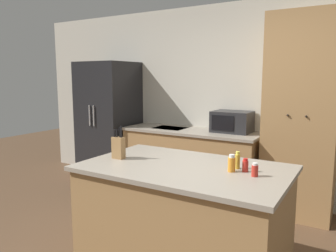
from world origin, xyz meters
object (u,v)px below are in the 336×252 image
pantry_cabinet (301,118)px  spice_bottle_tall_dark (237,161)px  spice_bottle_short_red (232,164)px  fire_extinguisher (83,163)px  knife_block (118,147)px  microwave (232,122)px  spice_bottle_amber_oil (255,170)px  spice_bottle_green_herb (245,166)px  refrigerator (109,123)px

pantry_cabinet → spice_bottle_tall_dark: 1.64m
spice_bottle_short_red → fire_extinguisher: size_ratio=0.26×
knife_block → microwave: bearing=79.9°
knife_block → spice_bottle_amber_oil: (1.15, 0.08, -0.06)m
spice_bottle_tall_dark → spice_bottle_green_herb: bearing=-32.5°
spice_bottle_tall_dark → spice_bottle_amber_oil: bearing=-37.0°
refrigerator → spice_bottle_tall_dark: bearing=-30.4°
spice_bottle_amber_oil → fire_extinguisher: 3.74m
refrigerator → spice_bottle_tall_dark: (2.58, -1.52, 0.07)m
refrigerator → spice_bottle_short_red: size_ratio=14.32×
spice_bottle_tall_dark → spice_bottle_short_red: size_ratio=1.03×
microwave → knife_block: 1.92m
spice_bottle_amber_oil → spice_bottle_green_herb: (-0.09, 0.08, 0.00)m
refrigerator → spice_bottle_green_herb: refrigerator is taller
pantry_cabinet → microwave: 0.84m
refrigerator → spice_bottle_amber_oil: 3.21m
microwave → knife_block: bearing=-100.1°
spice_bottle_tall_dark → knife_block: bearing=-167.8°
microwave → spice_bottle_green_herb: (0.72, -1.72, -0.08)m
knife_block → spice_bottle_tall_dark: size_ratio=2.12×
microwave → spice_bottle_amber_oil: bearing=-65.6°
refrigerator → microwave: 1.95m
spice_bottle_amber_oil → fire_extinguisher: size_ratio=0.20×
spice_bottle_tall_dark → spice_bottle_short_red: 0.10m
spice_bottle_short_red → spice_bottle_amber_oil: size_ratio=1.33×
fire_extinguisher → refrigerator: bearing=4.4°
spice_bottle_tall_dark → pantry_cabinet: bearing=83.4°
knife_block → fire_extinguisher: size_ratio=0.57×
fire_extinguisher → spice_bottle_short_red: bearing=-26.8°
spice_bottle_tall_dark → fire_extinguisher: size_ratio=0.27×
refrigerator → knife_block: size_ratio=6.54×
refrigerator → pantry_cabinet: pantry_cabinet is taller
spice_bottle_tall_dark → spice_bottle_amber_oil: spice_bottle_tall_dark is taller
spice_bottle_tall_dark → fire_extinguisher: bearing=154.8°
microwave → knife_block: knife_block is taller
fire_extinguisher → spice_bottle_amber_oil: bearing=-25.9°
refrigerator → spice_bottle_amber_oil: bearing=-30.9°
microwave → knife_block: (-0.34, -1.89, -0.02)m
fire_extinguisher → pantry_cabinet: bearing=2.6°
pantry_cabinet → knife_block: 2.18m
refrigerator → fire_extinguisher: 0.89m
knife_block → spice_bottle_amber_oil: 1.16m
knife_block → spice_bottle_green_herb: 1.07m
spice_bottle_short_red → spice_bottle_green_herb: (0.09, 0.05, -0.01)m
microwave → spice_bottle_tall_dark: 1.80m
spice_bottle_amber_oil → spice_bottle_green_herb: 0.12m
knife_block → spice_bottle_amber_oil: size_ratio=2.91×
refrigerator → fire_extinguisher: refrigerator is taller
microwave → spice_bottle_amber_oil: microwave is taller
refrigerator → spice_bottle_green_herb: 3.09m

